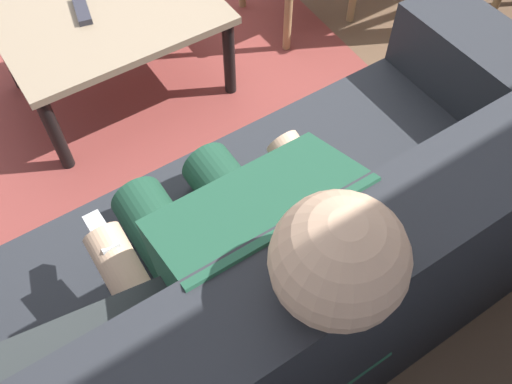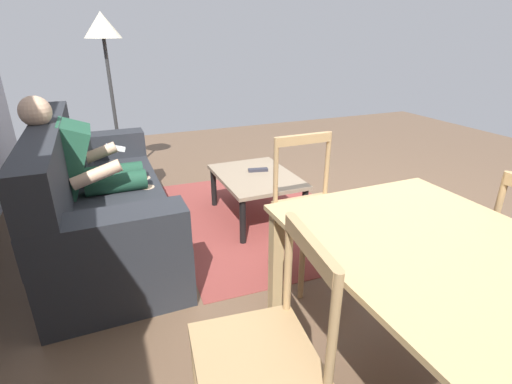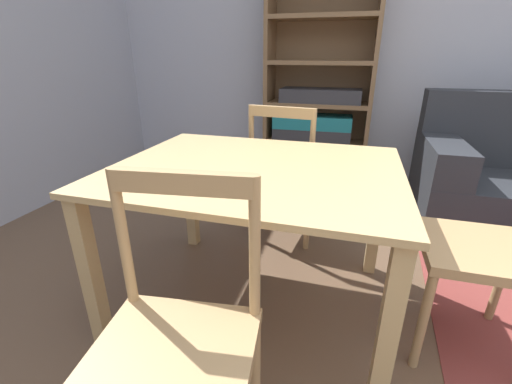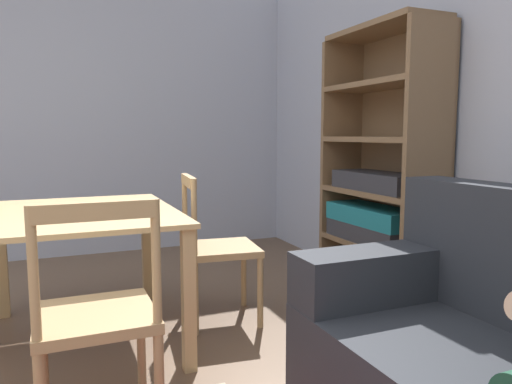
% 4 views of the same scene
% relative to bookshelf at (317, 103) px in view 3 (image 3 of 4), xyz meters
% --- Properties ---
extents(wall_back, '(6.26, 0.12, 2.54)m').
position_rel_bookshelf_xyz_m(wall_back, '(1.02, 0.24, 0.53)').
color(wall_back, '#B2B7C6').
rests_on(wall_back, ground_plane).
extents(bookshelf, '(0.95, 0.36, 1.83)m').
position_rel_bookshelf_xyz_m(bookshelf, '(0.00, 0.00, 0.00)').
color(bookshelf, brown).
rests_on(bookshelf, ground_plane).
extents(dining_table, '(1.21, 0.98, 0.72)m').
position_rel_bookshelf_xyz_m(dining_table, '(-0.04, -1.92, -0.12)').
color(dining_table, tan).
rests_on(dining_table, ground_plane).
extents(dining_chair_near_wall, '(0.47, 0.47, 0.89)m').
position_rel_bookshelf_xyz_m(dining_chair_near_wall, '(-0.04, -1.16, -0.29)').
color(dining_chair_near_wall, tan).
rests_on(dining_chair_near_wall, ground_plane).
extents(dining_chair_facing_couch, '(0.42, 0.42, 0.91)m').
position_rel_bookshelf_xyz_m(dining_chair_facing_couch, '(0.90, -1.92, -0.28)').
color(dining_chair_facing_couch, tan).
rests_on(dining_chair_facing_couch, ground_plane).
extents(dining_chair_by_doorway, '(0.47, 0.47, 0.89)m').
position_rel_bookshelf_xyz_m(dining_chair_by_doorway, '(-0.04, -2.68, -0.29)').
color(dining_chair_by_doorway, tan).
rests_on(dining_chair_by_doorway, ground_plane).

